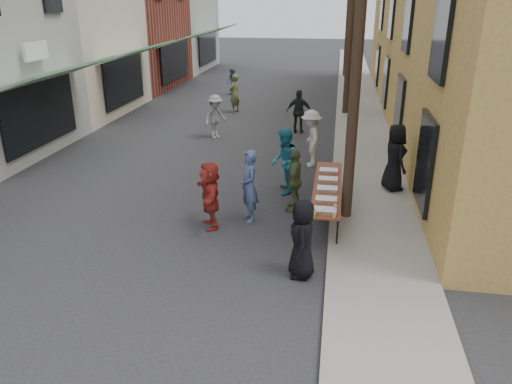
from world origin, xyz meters
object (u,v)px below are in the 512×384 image
(utility_pole_mid, at_px, (351,14))
(serving_table, at_px, (327,188))
(utility_pole_far, at_px, (349,8))
(utility_pole_near, at_px, (359,33))
(server, at_px, (395,157))
(guest_front_a, at_px, (302,239))
(catering_tray_sausage, at_px, (325,211))
(guest_front_c, at_px, (284,162))

(utility_pole_mid, height_order, serving_table, utility_pole_mid)
(utility_pole_mid, height_order, utility_pole_far, same)
(utility_pole_near, height_order, utility_pole_far, same)
(utility_pole_near, bearing_deg, utility_pole_mid, 90.00)
(utility_pole_mid, bearing_deg, utility_pole_far, 90.00)
(utility_pole_mid, distance_m, server, 10.59)
(guest_front_a, bearing_deg, utility_pole_mid, 171.18)
(server, bearing_deg, utility_pole_far, -16.29)
(utility_pole_far, bearing_deg, guest_front_a, -91.91)
(utility_pole_far, xyz_separation_m, guest_front_a, (-0.90, -26.92, -3.68))
(catering_tray_sausage, xyz_separation_m, guest_front_c, (-1.25, 2.92, 0.14))
(utility_pole_far, xyz_separation_m, serving_table, (-0.50, -23.74, -3.79))
(utility_pole_far, xyz_separation_m, catering_tray_sausage, (-0.50, -25.39, -3.71))
(utility_pole_near, relative_size, server, 4.76)
(catering_tray_sausage, bearing_deg, serving_table, 90.00)
(utility_pole_near, relative_size, catering_tray_sausage, 18.00)
(utility_pole_near, relative_size, utility_pole_mid, 1.00)
(catering_tray_sausage, height_order, server, server)
(utility_pole_mid, distance_m, serving_table, 12.34)
(utility_pole_near, bearing_deg, guest_front_c, 138.84)
(utility_pole_near, distance_m, catering_tray_sausage, 3.99)
(guest_front_a, xyz_separation_m, guest_front_c, (-0.85, 4.45, 0.12))
(serving_table, xyz_separation_m, guest_front_c, (-1.25, 1.27, 0.22))
(serving_table, bearing_deg, guest_front_c, 134.61)
(catering_tray_sausage, distance_m, server, 3.91)
(utility_pole_mid, xyz_separation_m, utility_pole_far, (0.00, 12.00, 0.00))
(guest_front_c, distance_m, server, 3.10)
(utility_pole_mid, height_order, guest_front_a, utility_pole_mid)
(serving_table, height_order, guest_front_c, guest_front_c)
(utility_pole_mid, bearing_deg, utility_pole_near, -90.00)
(utility_pole_far, bearing_deg, serving_table, -91.21)
(utility_pole_far, height_order, serving_table, utility_pole_far)
(server, bearing_deg, guest_front_c, 80.54)
(guest_front_a, height_order, guest_front_c, guest_front_c)
(utility_pole_mid, xyz_separation_m, guest_front_a, (-0.90, -14.92, -3.68))
(catering_tray_sausage, relative_size, guest_front_c, 0.27)
(utility_pole_far, distance_m, server, 22.23)
(utility_pole_far, bearing_deg, server, -86.61)
(catering_tray_sausage, relative_size, guest_front_a, 0.31)
(utility_pole_mid, relative_size, serving_table, 2.25)
(utility_pole_far, xyz_separation_m, guest_front_c, (-1.75, -22.47, -3.57))
(guest_front_a, distance_m, server, 5.46)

